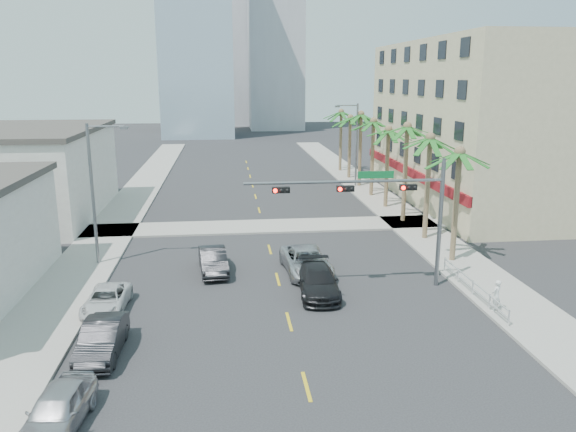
% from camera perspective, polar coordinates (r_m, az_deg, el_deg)
% --- Properties ---
extents(ground, '(260.00, 260.00, 0.00)m').
position_cam_1_polar(ground, '(24.54, 1.20, -14.55)').
color(ground, '#262628').
rests_on(ground, ground).
extents(sidewalk_right, '(4.00, 120.00, 0.15)m').
position_cam_1_polar(sidewalk_right, '(45.49, 12.96, -1.25)').
color(sidewalk_right, gray).
rests_on(sidewalk_right, ground).
extents(sidewalk_left, '(4.00, 120.00, 0.15)m').
position_cam_1_polar(sidewalk_left, '(43.93, -18.11, -2.13)').
color(sidewalk_left, gray).
rests_on(sidewalk_left, ground).
extents(sidewalk_cross, '(80.00, 4.00, 0.15)m').
position_cam_1_polar(sidewalk_cross, '(45.00, -2.48, -1.06)').
color(sidewalk_cross, gray).
rests_on(sidewalk_cross, ground).
extents(building_right, '(15.25, 28.00, 15.00)m').
position_cam_1_polar(building_right, '(57.24, 19.65, 8.91)').
color(building_right, tan).
rests_on(building_right, ground).
extents(building_left_far, '(11.00, 18.00, 7.20)m').
position_cam_1_polar(building_left_far, '(52.72, -24.71, 3.81)').
color(building_left_far, beige).
rests_on(building_left_far, ground).
extents(tower_far_left, '(14.00, 14.00, 48.00)m').
position_cam_1_polar(tower_far_left, '(117.14, -9.40, 19.77)').
color(tower_far_left, '#99B2C6').
rests_on(tower_far_left, ground).
extents(tower_far_center, '(16.00, 16.00, 42.00)m').
position_cam_1_polar(tower_far_center, '(146.67, -6.72, 17.46)').
color(tower_far_center, '#ADADB2').
rests_on(tower_far_center, ground).
extents(traffic_signal_mast, '(11.12, 0.54, 7.20)m').
position_cam_1_polar(traffic_signal_mast, '(31.30, 9.87, 1.47)').
color(traffic_signal_mast, slate).
rests_on(traffic_signal_mast, ground).
extents(palm_tree_0, '(4.80, 4.80, 7.80)m').
position_cam_1_polar(palm_tree_0, '(36.68, 17.05, 6.08)').
color(palm_tree_0, brown).
rests_on(palm_tree_0, ground).
extents(palm_tree_1, '(4.80, 4.80, 8.16)m').
position_cam_1_polar(palm_tree_1, '(41.43, 14.26, 7.58)').
color(palm_tree_1, brown).
rests_on(palm_tree_1, ground).
extents(palm_tree_2, '(4.80, 4.80, 8.52)m').
position_cam_1_polar(palm_tree_2, '(46.28, 12.04, 8.76)').
color(palm_tree_2, brown).
rests_on(palm_tree_2, ground).
extents(palm_tree_3, '(4.80, 4.80, 7.80)m').
position_cam_1_polar(palm_tree_3, '(51.28, 10.18, 8.54)').
color(palm_tree_3, brown).
rests_on(palm_tree_3, ground).
extents(palm_tree_4, '(4.80, 4.80, 8.16)m').
position_cam_1_polar(palm_tree_4, '(56.24, 8.69, 9.41)').
color(palm_tree_4, brown).
rests_on(palm_tree_4, ground).
extents(palm_tree_5, '(4.80, 4.80, 8.52)m').
position_cam_1_polar(palm_tree_5, '(61.25, 7.44, 10.13)').
color(palm_tree_5, brown).
rests_on(palm_tree_5, ground).
extents(palm_tree_6, '(4.80, 4.80, 7.80)m').
position_cam_1_polar(palm_tree_6, '(66.34, 6.35, 9.84)').
color(palm_tree_6, brown).
rests_on(palm_tree_6, ground).
extents(palm_tree_7, '(4.80, 4.80, 8.16)m').
position_cam_1_polar(palm_tree_7, '(71.39, 5.43, 10.43)').
color(palm_tree_7, brown).
rests_on(palm_tree_7, ground).
extents(streetlight_left, '(2.55, 0.25, 9.00)m').
position_cam_1_polar(streetlight_left, '(36.90, -18.98, 2.79)').
color(streetlight_left, slate).
rests_on(streetlight_left, ground).
extents(streetlight_right, '(2.55, 0.25, 9.00)m').
position_cam_1_polar(streetlight_right, '(61.34, 6.81, 7.60)').
color(streetlight_right, slate).
rests_on(streetlight_right, ground).
extents(guardrail, '(0.08, 8.08, 1.00)m').
position_cam_1_polar(guardrail, '(32.33, 18.28, -6.76)').
color(guardrail, silver).
rests_on(guardrail, ground).
extents(car_parked_near, '(2.14, 4.39, 1.44)m').
position_cam_1_polar(car_parked_near, '(21.62, -22.36, -17.74)').
color(car_parked_near, '#B6B5BA').
rests_on(car_parked_near, ground).
extents(car_parked_mid, '(1.64, 4.54, 1.49)m').
position_cam_1_polar(car_parked_mid, '(25.99, -18.38, -11.77)').
color(car_parked_mid, black).
rests_on(car_parked_mid, ground).
extents(car_parked_far, '(2.12, 4.35, 1.19)m').
position_cam_1_polar(car_parked_far, '(30.53, -17.95, -8.12)').
color(car_parked_far, silver).
rests_on(car_parked_far, ground).
extents(car_lane_left, '(2.03, 4.66, 1.49)m').
position_cam_1_polar(car_lane_left, '(34.85, -7.61, -4.52)').
color(car_lane_left, black).
rests_on(car_lane_left, ground).
extents(car_lane_center, '(2.95, 5.74, 1.55)m').
position_cam_1_polar(car_lane_center, '(34.36, 1.86, -4.62)').
color(car_lane_center, '#B5B6BA').
rests_on(car_lane_center, ground).
extents(car_lane_right, '(2.33, 5.23, 1.49)m').
position_cam_1_polar(car_lane_right, '(31.23, 3.06, -6.63)').
color(car_lane_right, black).
rests_on(car_lane_right, ground).
extents(pedestrian, '(0.71, 0.65, 1.63)m').
position_cam_1_polar(pedestrian, '(30.54, 20.40, -7.57)').
color(pedestrian, white).
rests_on(pedestrian, sidewalk_right).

